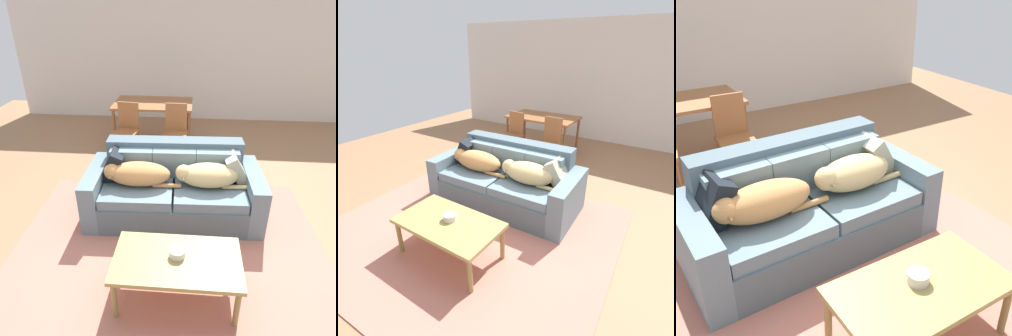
# 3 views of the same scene
# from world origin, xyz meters

# --- Properties ---
(ground_plane) EXTENTS (10.00, 10.00, 0.00)m
(ground_plane) POSITION_xyz_m (0.00, 0.00, 0.00)
(ground_plane) COLOR #9B6D4B
(back_partition) EXTENTS (8.00, 0.12, 2.70)m
(back_partition) POSITION_xyz_m (0.00, 4.00, 1.35)
(back_partition) COLOR silver
(back_partition) RESTS_ON ground
(area_rug) EXTENTS (3.52, 3.18, 0.01)m
(area_rug) POSITION_xyz_m (-0.27, -0.56, 0.01)
(area_rug) COLOR #BF7260
(area_rug) RESTS_ON ground
(couch) EXTENTS (2.12, 1.04, 0.88)m
(couch) POSITION_xyz_m (-0.27, 0.30, 0.33)
(couch) COLOR slate
(couch) RESTS_ON ground
(dog_on_left_cushion) EXTENTS (0.91, 0.38, 0.28)m
(dog_on_left_cushion) POSITION_xyz_m (-0.70, 0.16, 0.62)
(dog_on_left_cushion) COLOR tan
(dog_on_left_cushion) RESTS_ON couch
(dog_on_right_cushion) EXTENTS (0.85, 0.39, 0.28)m
(dog_on_right_cushion) POSITION_xyz_m (0.11, 0.19, 0.62)
(dog_on_right_cushion) COLOR tan
(dog_on_right_cushion) RESTS_ON couch
(throw_pillow_by_left_arm) EXTENTS (0.32, 0.40, 0.41)m
(throw_pillow_by_left_arm) POSITION_xyz_m (-1.02, 0.33, 0.64)
(throw_pillow_by_left_arm) COLOR black
(throw_pillow_by_left_arm) RESTS_ON couch
(throw_pillow_by_right_arm) EXTENTS (0.33, 0.38, 0.38)m
(throw_pillow_by_right_arm) POSITION_xyz_m (0.48, 0.39, 0.64)
(throw_pillow_by_right_arm) COLOR #AEAE93
(throw_pillow_by_right_arm) RESTS_ON couch
(coffee_table) EXTENTS (1.11, 0.63, 0.45)m
(coffee_table) POSITION_xyz_m (-0.15, -1.01, 0.40)
(coffee_table) COLOR #A48B4D
(coffee_table) RESTS_ON ground
(bowl_on_coffee_table) EXTENTS (0.14, 0.14, 0.07)m
(bowl_on_coffee_table) POSITION_xyz_m (-0.16, -0.98, 0.49)
(bowl_on_coffee_table) COLOR silver
(bowl_on_coffee_table) RESTS_ON coffee_table
(dining_table) EXTENTS (1.41, 0.86, 0.78)m
(dining_table) POSITION_xyz_m (-0.80, 2.51, 0.71)
(dining_table) COLOR #945830
(dining_table) RESTS_ON ground
(dining_chair_near_left) EXTENTS (0.46, 0.46, 0.91)m
(dining_chair_near_left) POSITION_xyz_m (-1.19, 1.93, 0.51)
(dining_chair_near_left) COLOR #945830
(dining_chair_near_left) RESTS_ON ground
(dining_chair_near_right) EXTENTS (0.42, 0.42, 0.91)m
(dining_chair_near_right) POSITION_xyz_m (-0.36, 1.93, 0.50)
(dining_chair_near_right) COLOR #945830
(dining_chair_near_right) RESTS_ON ground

